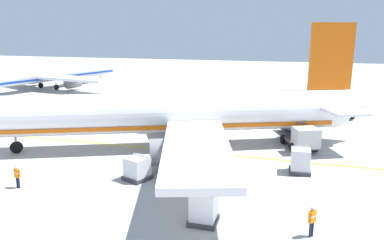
% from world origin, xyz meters
% --- Properties ---
extents(airliner_foreground, '(33.26, 39.51, 11.90)m').
position_xyz_m(airliner_foreground, '(6.84, 23.00, 3.39)').
color(airliner_foreground, white).
rests_on(airliner_foreground, ground).
extents(airliner_mid_apron, '(37.61, 31.41, 10.93)m').
position_xyz_m(airliner_mid_apron, '(37.22, 58.90, 3.11)').
color(airliner_mid_apron, silver).
rests_on(airliner_mid_apron, ground).
extents(service_truck_fuel, '(6.71, 4.34, 2.65)m').
position_xyz_m(service_truck_fuel, '(9.83, 10.72, 1.17)').
color(service_truck_fuel, silver).
rests_on(service_truck_fuel, ground).
extents(service_truck_baggage, '(6.38, 3.66, 2.43)m').
position_xyz_m(service_truck_baggage, '(26.70, 5.95, 1.42)').
color(service_truck_baggage, '#338C3F').
rests_on(service_truck_baggage, ground).
extents(cargo_container_near, '(1.76, 1.76, 2.10)m').
position_xyz_m(cargo_container_near, '(3.46, 10.70, 1.00)').
color(cargo_container_near, '#333338').
rests_on(cargo_container_near, ground).
extents(cargo_container_mid, '(1.69, 1.69, 2.11)m').
position_xyz_m(cargo_container_mid, '(-6.57, 16.01, 1.00)').
color(cargo_container_mid, '#333338').
rests_on(cargo_container_mid, ground).
extents(cargo_container_far, '(2.23, 2.23, 1.88)m').
position_xyz_m(cargo_container_far, '(-1.51, 22.58, 0.88)').
color(cargo_container_far, '#333338').
rests_on(cargo_container_far, ground).
extents(crew_marshaller, '(0.52, 0.46, 1.79)m').
position_xyz_m(crew_marshaller, '(-6.40, 9.94, 1.06)').
color(crew_marshaller, '#191E33').
rests_on(crew_marshaller, ground).
extents(crew_loader_left, '(0.32, 0.62, 1.65)m').
position_xyz_m(crew_loader_left, '(-5.46, 30.19, 0.97)').
color(crew_loader_left, '#191E33').
rests_on(crew_loader_left, ground).
extents(apron_guide_line, '(0.30, 60.00, 0.01)m').
position_xyz_m(apron_guide_line, '(6.09, 18.53, 0.01)').
color(apron_guide_line, yellow).
rests_on(apron_guide_line, ground).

